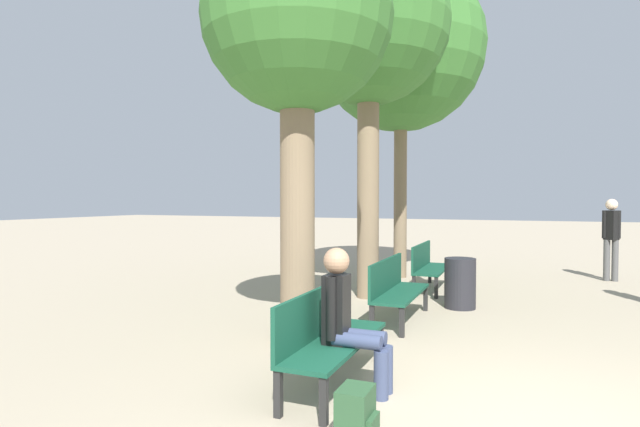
{
  "coord_description": "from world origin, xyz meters",
  "views": [
    {
      "loc": [
        -0.0,
        -3.74,
        1.73
      ],
      "look_at": [
        -3.09,
        3.8,
        1.5
      ],
      "focal_mm": 28.0,
      "sensor_mm": 36.0,
      "label": 1
    }
  ],
  "objects_px": {
    "person_seated": "(349,316)",
    "trash_bin": "(460,283)",
    "bench_row_2": "(428,264)",
    "bench_row_1": "(395,286)",
    "tree_row_1": "(369,28)",
    "pedestrian_mid": "(611,234)",
    "tree_row_0": "(297,25)",
    "bench_row_0": "(327,331)",
    "tree_row_2": "(401,49)",
    "backpack": "(357,418)"
  },
  "relations": [
    {
      "from": "tree_row_1",
      "to": "person_seated",
      "type": "bearing_deg",
      "value": -75.53
    },
    {
      "from": "tree_row_2",
      "to": "bench_row_1",
      "type": "bearing_deg",
      "value": -77.94
    },
    {
      "from": "tree_row_0",
      "to": "tree_row_2",
      "type": "xyz_separation_m",
      "value": [
        0.0,
        5.41,
        1.21
      ]
    },
    {
      "from": "tree_row_0",
      "to": "trash_bin",
      "type": "height_order",
      "value": "tree_row_0"
    },
    {
      "from": "tree_row_0",
      "to": "backpack",
      "type": "xyz_separation_m",
      "value": [
        1.47,
        -2.2,
        -3.61
      ]
    },
    {
      "from": "tree_row_0",
      "to": "tree_row_2",
      "type": "bearing_deg",
      "value": 90.0
    },
    {
      "from": "tree_row_1",
      "to": "backpack",
      "type": "distance_m",
      "value": 7.0
    },
    {
      "from": "bench_row_1",
      "to": "trash_bin",
      "type": "height_order",
      "value": "bench_row_1"
    },
    {
      "from": "bench_row_0",
      "to": "trash_bin",
      "type": "height_order",
      "value": "bench_row_0"
    },
    {
      "from": "tree_row_1",
      "to": "tree_row_2",
      "type": "height_order",
      "value": "tree_row_2"
    },
    {
      "from": "person_seated",
      "to": "pedestrian_mid",
      "type": "xyz_separation_m",
      "value": [
        3.17,
        7.84,
        0.32
      ]
    },
    {
      "from": "bench_row_1",
      "to": "bench_row_2",
      "type": "xyz_separation_m",
      "value": [
        0.0,
        2.63,
        0.0
      ]
    },
    {
      "from": "trash_bin",
      "to": "tree_row_2",
      "type": "bearing_deg",
      "value": 120.41
    },
    {
      "from": "pedestrian_mid",
      "to": "tree_row_1",
      "type": "bearing_deg",
      "value": -139.37
    },
    {
      "from": "tree_row_2",
      "to": "trash_bin",
      "type": "bearing_deg",
      "value": -59.59
    },
    {
      "from": "pedestrian_mid",
      "to": "backpack",
      "type": "bearing_deg",
      "value": -107.56
    },
    {
      "from": "backpack",
      "to": "tree_row_2",
      "type": "bearing_deg",
      "value": 100.93
    },
    {
      "from": "tree_row_2",
      "to": "trash_bin",
      "type": "height_order",
      "value": "tree_row_2"
    },
    {
      "from": "person_seated",
      "to": "pedestrian_mid",
      "type": "height_order",
      "value": "pedestrian_mid"
    },
    {
      "from": "bench_row_1",
      "to": "tree_row_0",
      "type": "height_order",
      "value": "tree_row_0"
    },
    {
      "from": "tree_row_0",
      "to": "backpack",
      "type": "relative_size",
      "value": 12.14
    },
    {
      "from": "tree_row_1",
      "to": "person_seated",
      "type": "relative_size",
      "value": 4.8
    },
    {
      "from": "bench_row_0",
      "to": "pedestrian_mid",
      "type": "bearing_deg",
      "value": 66.31
    },
    {
      "from": "tree_row_0",
      "to": "trash_bin",
      "type": "bearing_deg",
      "value": 58.93
    },
    {
      "from": "person_seated",
      "to": "tree_row_2",
      "type": "bearing_deg",
      "value": 99.23
    },
    {
      "from": "tree_row_0",
      "to": "tree_row_1",
      "type": "bearing_deg",
      "value": 90.0
    },
    {
      "from": "tree_row_0",
      "to": "tree_row_2",
      "type": "relative_size",
      "value": 0.74
    },
    {
      "from": "tree_row_0",
      "to": "tree_row_2",
      "type": "distance_m",
      "value": 5.55
    },
    {
      "from": "tree_row_1",
      "to": "pedestrian_mid",
      "type": "bearing_deg",
      "value": 40.63
    },
    {
      "from": "bench_row_2",
      "to": "person_seated",
      "type": "height_order",
      "value": "person_seated"
    },
    {
      "from": "bench_row_2",
      "to": "tree_row_0",
      "type": "distance_m",
      "value": 5.34
    },
    {
      "from": "tree_row_0",
      "to": "person_seated",
      "type": "relative_size",
      "value": 3.92
    },
    {
      "from": "bench_row_1",
      "to": "trash_bin",
      "type": "bearing_deg",
      "value": 57.69
    },
    {
      "from": "tree_row_1",
      "to": "trash_bin",
      "type": "height_order",
      "value": "tree_row_1"
    },
    {
      "from": "bench_row_0",
      "to": "bench_row_2",
      "type": "distance_m",
      "value": 5.27
    },
    {
      "from": "bench_row_1",
      "to": "tree_row_2",
      "type": "xyz_separation_m",
      "value": [
        -0.84,
        3.95,
        4.53
      ]
    },
    {
      "from": "bench_row_1",
      "to": "tree_row_1",
      "type": "xyz_separation_m",
      "value": [
        -0.84,
        1.49,
        4.22
      ]
    },
    {
      "from": "tree_row_2",
      "to": "trash_bin",
      "type": "xyz_separation_m",
      "value": [
        1.61,
        -2.74,
        -4.63
      ]
    },
    {
      "from": "bench_row_1",
      "to": "tree_row_1",
      "type": "bearing_deg",
      "value": 119.57
    },
    {
      "from": "backpack",
      "to": "bench_row_0",
      "type": "bearing_deg",
      "value": 121.42
    },
    {
      "from": "bench_row_0",
      "to": "tree_row_2",
      "type": "relative_size",
      "value": 0.25
    },
    {
      "from": "bench_row_2",
      "to": "trash_bin",
      "type": "xyz_separation_m",
      "value": [
        0.77,
        -1.42,
        -0.1
      ]
    },
    {
      "from": "person_seated",
      "to": "trash_bin",
      "type": "distance_m",
      "value": 3.96
    },
    {
      "from": "bench_row_0",
      "to": "trash_bin",
      "type": "bearing_deg",
      "value": 78.74
    },
    {
      "from": "bench_row_0",
      "to": "pedestrian_mid",
      "type": "xyz_separation_m",
      "value": [
        3.41,
        7.77,
        0.5
      ]
    },
    {
      "from": "tree_row_1",
      "to": "trash_bin",
      "type": "relative_size",
      "value": 7.79
    },
    {
      "from": "bench_row_1",
      "to": "pedestrian_mid",
      "type": "height_order",
      "value": "pedestrian_mid"
    },
    {
      "from": "pedestrian_mid",
      "to": "bench_row_2",
      "type": "bearing_deg",
      "value": -143.72
    },
    {
      "from": "tree_row_0",
      "to": "backpack",
      "type": "height_order",
      "value": "tree_row_0"
    },
    {
      "from": "backpack",
      "to": "bench_row_1",
      "type": "bearing_deg",
      "value": 99.71
    }
  ]
}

